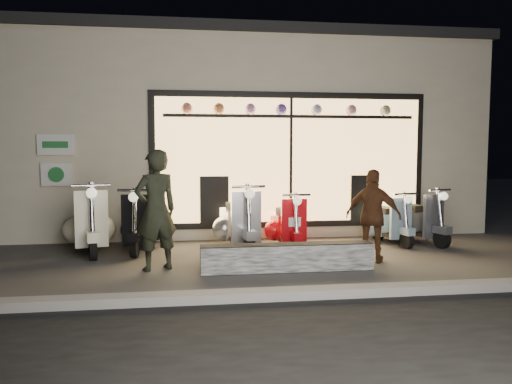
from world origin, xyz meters
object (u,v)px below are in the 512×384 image
Objects in this scene: man at (156,210)px; woman at (373,216)px; graffiti_barrier at (287,257)px; scooter_silver at (238,223)px; scooter_red at (287,225)px.

man is 1.21× the size of woman.
graffiti_barrier is 1.72× the size of woman.
scooter_red is at bearing -9.77° from scooter_silver.
woman is (3.32, 0.05, -0.15)m from man.
scooter_silver is 1.09× the size of woman.
scooter_red is (0.88, -0.04, -0.06)m from scooter_silver.
graffiti_barrier is at bearing -80.68° from scooter_silver.
woman is at bearing 14.66° from graffiti_barrier.
scooter_red is (0.35, 1.76, 0.19)m from graffiti_barrier.
woman is (1.97, -1.43, 0.27)m from scooter_silver.
graffiti_barrier is 1.42× the size of man.
scooter_silver is 0.90× the size of man.
scooter_silver is 2.45m from woman.
man is 3.32m from woman.
graffiti_barrier is 1.83× the size of scooter_red.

